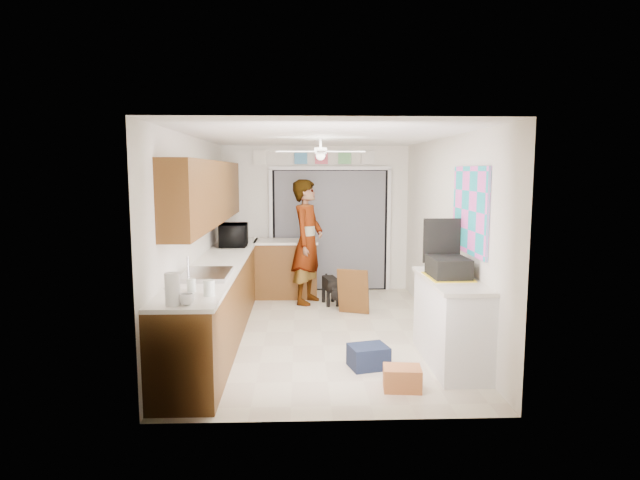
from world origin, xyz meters
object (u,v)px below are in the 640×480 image
object	(u,v)px
cup	(187,299)
suitcase	(448,267)
paper_towel_roll	(172,289)
navy_crate	(368,357)
dog	(331,289)
man	(307,242)
microwave	(234,235)
cardboard_box	(402,378)

from	to	relation	value
cup	suitcase	distance (m)	2.79
paper_towel_roll	suitcase	xyz separation A→B (m)	(2.67, 1.10, -0.03)
navy_crate	dog	distance (m)	2.73
navy_crate	cup	bearing A→B (deg)	-150.51
paper_towel_roll	navy_crate	distance (m)	2.26
dog	suitcase	bearing A→B (deg)	-77.55
cup	man	bearing A→B (deg)	74.09
dog	microwave	bearing A→B (deg)	170.93
cup	paper_towel_roll	bearing A→B (deg)	180.00
paper_towel_roll	suitcase	size ratio (longest dim) A/B	0.55
microwave	navy_crate	xyz separation A→B (m)	(1.73, -2.67, -0.99)
navy_crate	man	distance (m)	3.03
man	cardboard_box	bearing A→B (deg)	-144.84
microwave	navy_crate	size ratio (longest dim) A/B	1.55
cardboard_box	suitcase	bearing A→B (deg)	49.96
microwave	paper_towel_roll	size ratio (longest dim) A/B	2.15
microwave	dog	world-z (taller)	microwave
cup	dog	xyz separation A→B (m)	(1.44, 3.67, -0.75)
paper_towel_roll	navy_crate	size ratio (longest dim) A/B	0.72
cardboard_box	cup	bearing A→B (deg)	-169.26
navy_crate	suitcase	bearing A→B (deg)	9.80
navy_crate	man	bearing A→B (deg)	102.00
dog	cardboard_box	bearing A→B (deg)	-92.50
cup	man	xyz separation A→B (m)	(1.08, 3.80, -0.02)
microwave	dog	bearing A→B (deg)	-91.21
microwave	suitcase	xyz separation A→B (m)	(2.60, -2.52, -0.06)
microwave	cardboard_box	bearing A→B (deg)	-151.92
microwave	dog	xyz separation A→B (m)	(1.48, 0.05, -0.87)
suitcase	navy_crate	distance (m)	1.28
navy_crate	man	xyz separation A→B (m)	(-0.60, 2.85, 0.85)
man	suitcase	bearing A→B (deg)	-130.15
cardboard_box	man	bearing A→B (deg)	103.97
suitcase	cardboard_box	bearing A→B (deg)	-131.40
cup	dog	world-z (taller)	cup
cup	paper_towel_roll	world-z (taller)	paper_towel_roll
paper_towel_roll	cardboard_box	distance (m)	2.30
microwave	navy_crate	bearing A→B (deg)	-150.26
paper_towel_roll	dog	xyz separation A→B (m)	(1.56, 3.67, -0.84)
cup	cardboard_box	size ratio (longest dim) A/B	0.36
suitcase	dog	size ratio (longest dim) A/B	0.84
navy_crate	microwave	bearing A→B (deg)	122.93
navy_crate	man	world-z (taller)	man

